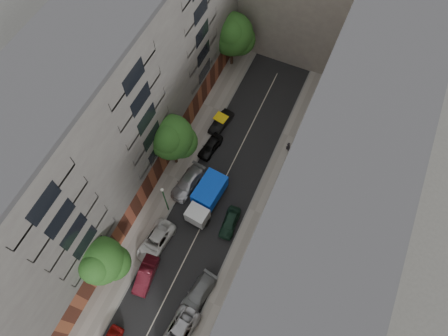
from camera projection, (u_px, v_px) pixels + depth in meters
The scene contains 20 objects.
ground at pixel (217, 195), 46.01m from camera, with size 120.00×120.00×0.00m, color #4C4C49.
road_surface at pixel (217, 195), 46.00m from camera, with size 8.00×44.00×0.02m, color black.
sidewalk_left at pixel (174, 178), 46.97m from camera, with size 3.00×44.00×0.15m, color gray.
sidewalk_right at pixel (261, 214), 44.91m from camera, with size 3.00×44.00×0.15m, color gray.
building_left at pixel (113, 113), 39.19m from camera, with size 8.00×44.00×20.00m, color #524E4C.
building_right at pixel (328, 198), 35.05m from camera, with size 8.00×44.00×20.00m, color beige.
tarp_truck at pixel (206, 198), 44.17m from camera, with size 2.94×6.33×2.83m.
car_left_1 at pixel (146, 275), 41.14m from camera, with size 1.49×4.27×1.41m, color #490E18.
car_left_2 at pixel (156, 241), 42.79m from camera, with size 2.36×5.13×1.42m, color silver.
car_left_3 at pixel (188, 183), 45.94m from camera, with size 2.06×5.06×1.47m, color #B3B2B7.
car_left_4 at pixel (210, 146), 48.25m from camera, with size 1.57×3.89×1.33m, color black.
car_left_5 at pixel (221, 122), 49.85m from camera, with size 1.39×4.00×1.32m, color black.
car_right_0 at pixel (178, 333), 38.55m from camera, with size 2.47×5.35×1.49m, color #B3B3B8.
car_right_1 at pixel (199, 293), 40.33m from camera, with size 1.91×4.70×1.36m, color slate.
car_right_2 at pixel (230, 223), 43.80m from camera, with size 1.57×3.90×1.33m, color #152F21.
tree_near at pixel (101, 262), 37.52m from camera, with size 4.93×4.59×7.29m.
tree_mid at pixel (171, 139), 43.02m from camera, with size 5.30×5.03×8.19m.
tree_far at pixel (232, 36), 50.30m from camera, with size 5.67×5.45×8.01m.
lamp_post at pixel (164, 197), 41.92m from camera, with size 0.36×0.36×5.61m.
pedestrian at pixel (288, 147), 47.88m from camera, with size 0.60×0.39×1.64m, color black.
Camera 1 is at (8.27, -16.31, 42.34)m, focal length 32.00 mm.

